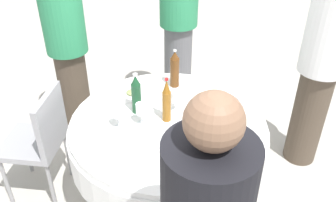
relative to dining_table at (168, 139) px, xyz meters
name	(u,v)px	position (x,y,z in m)	size (l,w,h in m)	color
ground_plane	(168,199)	(0.00, 0.00, -0.59)	(10.00, 10.00, 0.00)	#B7B2A8
dining_table	(168,139)	(0.00, 0.00, 0.00)	(1.31, 1.31, 0.74)	white
bottle_brown_front	(230,125)	(-0.34, 0.27, 0.30)	(0.06, 0.06, 0.31)	#593314
bottle_dark_green_west	(136,94)	(0.20, -0.12, 0.29)	(0.06, 0.06, 0.29)	#194728
bottle_amber_east	(167,101)	(0.01, -0.01, 0.29)	(0.06, 0.06, 0.31)	#8C5619
bottle_brown_inner	(175,69)	(-0.09, -0.44, 0.29)	(0.07, 0.07, 0.29)	#593314
wine_glass_inner	(118,113)	(0.32, 0.04, 0.26)	(0.06, 0.06, 0.15)	white
wine_glass_far	(240,102)	(-0.47, -0.03, 0.25)	(0.07, 0.07, 0.15)	white
wine_glass_outer	(141,110)	(0.17, 0.01, 0.25)	(0.06, 0.06, 0.15)	white
wine_glass_south	(205,109)	(-0.23, 0.03, 0.26)	(0.08, 0.08, 0.14)	white
wine_glass_north	(174,96)	(-0.05, -0.12, 0.26)	(0.07, 0.07, 0.15)	white
plate_north	(133,94)	(0.22, -0.33, 0.16)	(0.22, 0.22, 0.04)	white
plate_right	(141,142)	(0.18, 0.21, 0.16)	(0.25, 0.25, 0.02)	white
plate_rear	(187,152)	(-0.08, 0.32, 0.16)	(0.22, 0.22, 0.04)	white
plate_near	(199,93)	(-0.25, -0.30, 0.16)	(0.23, 0.23, 0.02)	white
spoon_west	(102,105)	(0.44, -0.22, 0.15)	(0.18, 0.02, 0.01)	silver
fork_east	(152,176)	(0.13, 0.49, 0.15)	(0.18, 0.02, 0.01)	silver
person_front	(320,69)	(-1.17, -0.39, 0.27)	(0.34, 0.34, 1.63)	#4C3F33
person_west	(178,28)	(-0.20, -1.21, 0.29)	(0.34, 0.34, 1.68)	slate
person_inner	(68,53)	(0.75, -0.94, 0.21)	(0.34, 0.34, 1.54)	#4C3F33
chair_outer	(41,137)	(0.89, -0.19, -0.07)	(0.48, 0.48, 0.87)	#99999E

